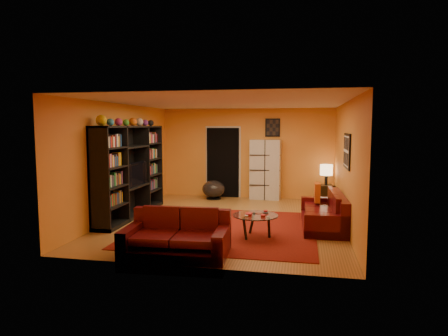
% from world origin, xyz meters
% --- Properties ---
extents(floor, '(6.00, 6.00, 0.00)m').
position_xyz_m(floor, '(0.00, 0.00, 0.00)').
color(floor, olive).
rests_on(floor, ground).
extents(ceiling, '(6.00, 6.00, 0.00)m').
position_xyz_m(ceiling, '(0.00, 0.00, 2.60)').
color(ceiling, white).
rests_on(ceiling, wall_back).
extents(wall_back, '(6.00, 0.00, 6.00)m').
position_xyz_m(wall_back, '(0.00, 3.00, 1.30)').
color(wall_back, orange).
rests_on(wall_back, floor).
extents(wall_front, '(6.00, 0.00, 6.00)m').
position_xyz_m(wall_front, '(0.00, -3.00, 1.30)').
color(wall_front, orange).
rests_on(wall_front, floor).
extents(wall_left, '(0.00, 6.00, 6.00)m').
position_xyz_m(wall_left, '(-2.50, 0.00, 1.30)').
color(wall_left, orange).
rests_on(wall_left, floor).
extents(wall_right, '(0.00, 6.00, 6.00)m').
position_xyz_m(wall_right, '(2.50, 0.00, 1.30)').
color(wall_right, orange).
rests_on(wall_right, floor).
extents(rug, '(3.60, 3.60, 0.01)m').
position_xyz_m(rug, '(0.10, -0.70, 0.01)').
color(rug, '#5C100A').
rests_on(rug, floor).
extents(doorway, '(0.95, 0.10, 2.04)m').
position_xyz_m(doorway, '(-0.70, 2.96, 1.02)').
color(doorway, black).
rests_on(doorway, floor).
extents(wall_art_right, '(0.03, 1.00, 0.70)m').
position_xyz_m(wall_art_right, '(2.48, -0.30, 1.60)').
color(wall_art_right, black).
rests_on(wall_art_right, wall_right).
extents(wall_art_back, '(0.42, 0.03, 0.52)m').
position_xyz_m(wall_art_back, '(0.75, 2.98, 2.05)').
color(wall_art_back, black).
rests_on(wall_art_back, wall_back).
extents(entertainment_unit, '(0.45, 3.00, 2.10)m').
position_xyz_m(entertainment_unit, '(-2.27, 0.00, 1.05)').
color(entertainment_unit, black).
rests_on(entertainment_unit, floor).
extents(tv, '(0.96, 0.13, 0.56)m').
position_xyz_m(tv, '(-2.23, 0.02, 1.00)').
color(tv, black).
rests_on(tv, entertainment_unit).
extents(sofa, '(0.90, 2.06, 0.85)m').
position_xyz_m(sofa, '(2.13, -0.15, 0.29)').
color(sofa, '#45090D').
rests_on(sofa, rug).
extents(loveseat, '(1.73, 1.10, 0.85)m').
position_xyz_m(loveseat, '(-0.38, -2.41, 0.28)').
color(loveseat, '#45090D').
rests_on(loveseat, rug).
extents(throw_pillow, '(0.12, 0.42, 0.42)m').
position_xyz_m(throw_pillow, '(1.95, 0.43, 0.63)').
color(throw_pillow, '#D25717').
rests_on(throw_pillow, sofa).
extents(coffee_table, '(0.85, 0.85, 0.43)m').
position_xyz_m(coffee_table, '(0.77, -1.23, 0.39)').
color(coffee_table, silver).
rests_on(coffee_table, floor).
extents(storage_cabinet, '(0.88, 0.44, 1.71)m').
position_xyz_m(storage_cabinet, '(0.57, 2.80, 0.85)').
color(storage_cabinet, beige).
rests_on(storage_cabinet, floor).
extents(bowl_chair, '(0.65, 0.65, 0.54)m').
position_xyz_m(bowl_chair, '(-0.88, 2.50, 0.29)').
color(bowl_chair, black).
rests_on(bowl_chair, floor).
extents(side_table, '(0.50, 0.50, 0.50)m').
position_xyz_m(side_table, '(2.25, 2.52, 0.25)').
color(side_table, black).
rests_on(side_table, floor).
extents(table_lamp, '(0.33, 0.33, 0.56)m').
position_xyz_m(table_lamp, '(2.25, 2.52, 0.90)').
color(table_lamp, black).
rests_on(table_lamp, side_table).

